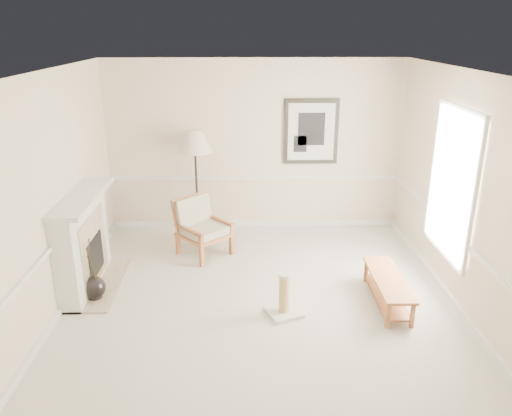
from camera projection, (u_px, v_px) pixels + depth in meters
The scene contains 8 objects.
ground at pixel (259, 306), 6.39m from camera, with size 5.50×5.50×0.00m, color silver.
room at pixel (271, 163), 5.83m from camera, with size 5.04×5.54×2.92m.
fireplace at pixel (84, 243), 6.68m from camera, with size 0.64×1.64×1.31m.
floor_vase at pixel (94, 288), 6.49m from camera, with size 0.30×0.30×0.88m.
armchair at pixel (200, 224), 7.74m from camera, with size 0.98×0.98×0.89m.
floor_lamp at pixel (195, 144), 8.08m from camera, with size 0.71×0.71×1.80m.
bench at pixel (388, 286), 6.39m from camera, with size 0.39×1.26×0.36m.
scratching_post at pixel (284, 302), 6.15m from camera, with size 0.51×0.51×0.56m.
Camera 1 is at (-0.18, -5.57, 3.37)m, focal length 35.00 mm.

